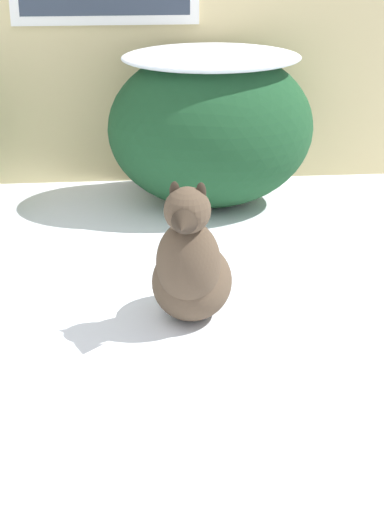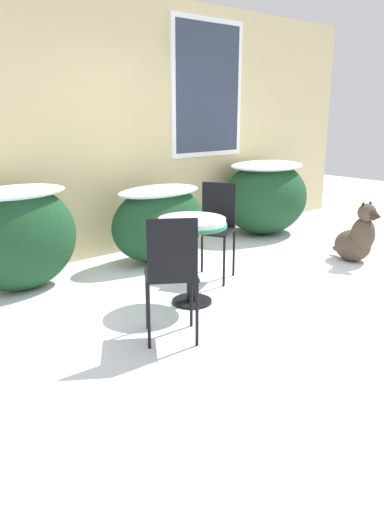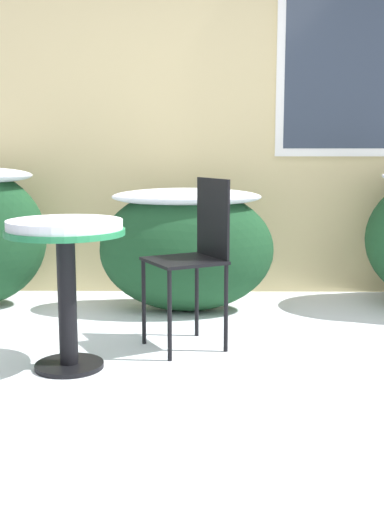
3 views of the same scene
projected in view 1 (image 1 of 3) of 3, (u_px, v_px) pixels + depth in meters
The scene contains 2 objects.
shrub_right at pixel (211, 123), 4.89m from camera, with size 1.29×1.01×1.00m.
dog at pixel (191, 269), 3.54m from camera, with size 0.45×0.66×0.71m.
Camera 1 is at (1.33, -3.14, 1.74)m, focal length 55.00 mm.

